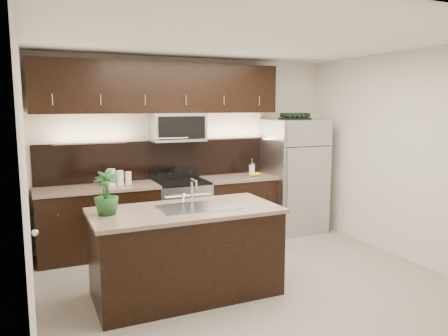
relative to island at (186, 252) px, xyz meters
name	(u,v)px	position (x,y,z in m)	size (l,w,h in m)	color
ground	(250,284)	(0.75, -0.04, -0.47)	(4.50, 4.50, 0.00)	gray
room_walls	(244,135)	(0.64, -0.08, 1.22)	(4.52, 4.02, 2.71)	beige
counter_run	(168,214)	(0.29, 1.65, 0.00)	(3.51, 0.65, 0.94)	black
upper_fixtures	(164,96)	(0.32, 1.79, 1.67)	(3.49, 0.40, 1.66)	black
island	(186,252)	(0.00, 0.00, 0.00)	(1.96, 0.96, 0.94)	black
sink_faucet	(198,206)	(0.15, 0.01, 0.48)	(0.84, 0.50, 0.28)	silver
refrigerator	(294,176)	(2.37, 1.59, 0.42)	(0.86, 0.78, 1.79)	#B2B2B7
wine_rack	(295,116)	(2.37, 1.59, 1.37)	(0.44, 0.27, 0.10)	black
plant	(106,193)	(-0.79, 0.08, 0.69)	(0.24, 0.24, 0.43)	#1E4C21
canisters	(118,178)	(-0.39, 1.63, 0.57)	(0.34, 0.19, 0.24)	silver
french_press	(252,170)	(1.62, 1.60, 0.57)	(0.09, 0.09, 0.26)	silver
bananas	(251,174)	(1.60, 1.57, 0.50)	(0.19, 0.15, 0.06)	yellow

